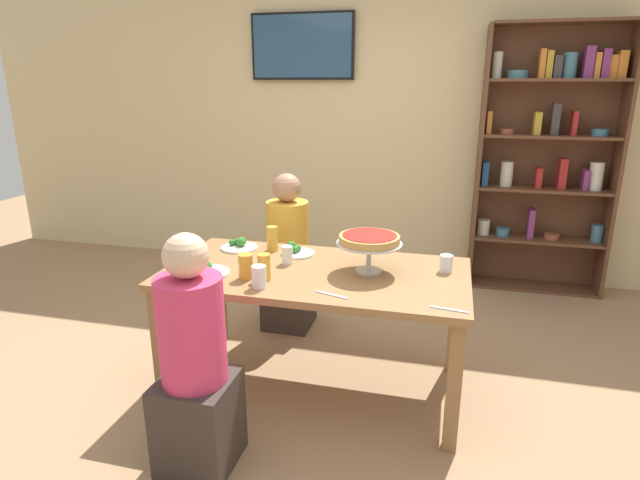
# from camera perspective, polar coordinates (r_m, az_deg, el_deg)

# --- Properties ---
(ground_plane) EXTENTS (12.00, 12.00, 0.00)m
(ground_plane) POSITION_cam_1_polar(r_m,az_deg,el_deg) (3.25, -0.45, -15.69)
(ground_plane) COLOR #9E7A56
(rear_partition) EXTENTS (8.00, 0.12, 2.80)m
(rear_partition) POSITION_cam_1_polar(r_m,az_deg,el_deg) (4.91, 6.22, 12.75)
(rear_partition) COLOR beige
(rear_partition) RESTS_ON ground_plane
(dining_table) EXTENTS (1.70, 0.88, 0.74)m
(dining_table) POSITION_cam_1_polar(r_m,az_deg,el_deg) (2.95, -0.48, -4.99)
(dining_table) COLOR olive
(dining_table) RESTS_ON ground_plane
(bookshelf) EXTENTS (1.10, 0.30, 2.21)m
(bookshelf) POSITION_cam_1_polar(r_m,az_deg,el_deg) (4.76, 23.71, 8.49)
(bookshelf) COLOR brown
(bookshelf) RESTS_ON ground_plane
(television) EXTENTS (0.95, 0.05, 0.57)m
(television) POSITION_cam_1_polar(r_m,az_deg,el_deg) (4.96, -1.96, 20.54)
(television) COLOR black
(diner_near_left) EXTENTS (0.34, 0.34, 1.15)m
(diner_near_left) POSITION_cam_1_polar(r_m,az_deg,el_deg) (2.50, -13.62, -13.89)
(diner_near_left) COLOR #382D28
(diner_near_left) RESTS_ON ground_plane
(diner_far_left) EXTENTS (0.34, 0.34, 1.15)m
(diner_far_left) POSITION_cam_1_polar(r_m,az_deg,el_deg) (3.78, -3.52, -2.56)
(diner_far_left) COLOR #382D28
(diner_far_left) RESTS_ON ground_plane
(deep_dish_pizza_stand) EXTENTS (0.36, 0.36, 0.22)m
(deep_dish_pizza_stand) POSITION_cam_1_polar(r_m,az_deg,el_deg) (2.85, 5.46, -0.14)
(deep_dish_pizza_stand) COLOR silver
(deep_dish_pizza_stand) RESTS_ON dining_table
(salad_plate_near_diner) EXTENTS (0.25, 0.25, 0.07)m
(salad_plate_near_diner) POSITION_cam_1_polar(r_m,az_deg,el_deg) (2.93, -12.40, -3.38)
(salad_plate_near_diner) COLOR white
(salad_plate_near_diner) RESTS_ON dining_table
(salad_plate_far_diner) EXTENTS (0.23, 0.23, 0.07)m
(salad_plate_far_diner) POSITION_cam_1_polar(r_m,az_deg,el_deg) (3.33, -8.86, -0.58)
(salad_plate_far_diner) COLOR white
(salad_plate_far_diner) RESTS_ON dining_table
(salad_plate_spare) EXTENTS (0.21, 0.21, 0.07)m
(salad_plate_spare) POSITION_cam_1_polar(r_m,az_deg,el_deg) (3.19, -2.64, -1.22)
(salad_plate_spare) COLOR white
(salad_plate_spare) RESTS_ON dining_table
(beer_glass_amber_tall) EXTENTS (0.07, 0.07, 0.16)m
(beer_glass_amber_tall) POSITION_cam_1_polar(r_m,az_deg,el_deg) (3.25, -5.29, 0.16)
(beer_glass_amber_tall) COLOR gold
(beer_glass_amber_tall) RESTS_ON dining_table
(beer_glass_amber_short) EXTENTS (0.08, 0.08, 0.14)m
(beer_glass_amber_short) POSITION_cam_1_polar(r_m,az_deg,el_deg) (2.81, -8.18, -2.90)
(beer_glass_amber_short) COLOR gold
(beer_glass_amber_short) RESTS_ON dining_table
(beer_glass_amber_spare) EXTENTS (0.07, 0.07, 0.14)m
(beer_glass_amber_spare) POSITION_cam_1_polar(r_m,az_deg,el_deg) (2.78, -6.17, -2.98)
(beer_glass_amber_spare) COLOR gold
(beer_glass_amber_spare) RESTS_ON dining_table
(water_glass_clear_near) EXTENTS (0.08, 0.08, 0.12)m
(water_glass_clear_near) POSITION_cam_1_polar(r_m,az_deg,el_deg) (2.68, -6.74, -4.04)
(water_glass_clear_near) COLOR white
(water_glass_clear_near) RESTS_ON dining_table
(water_glass_clear_far) EXTENTS (0.07, 0.07, 0.10)m
(water_glass_clear_far) POSITION_cam_1_polar(r_m,az_deg,el_deg) (2.97, 13.72, -2.52)
(water_glass_clear_far) COLOR white
(water_glass_clear_far) RESTS_ON dining_table
(water_glass_clear_spare) EXTENTS (0.07, 0.07, 0.11)m
(water_glass_clear_spare) POSITION_cam_1_polar(r_m,az_deg,el_deg) (3.01, -3.64, -1.66)
(water_glass_clear_spare) COLOR white
(water_glass_clear_spare) RESTS_ON dining_table
(cutlery_fork_near) EXTENTS (0.18, 0.07, 0.00)m
(cutlery_fork_near) POSITION_cam_1_polar(r_m,az_deg,el_deg) (2.59, 1.31, -6.06)
(cutlery_fork_near) COLOR silver
(cutlery_fork_near) RESTS_ON dining_table
(cutlery_knife_near) EXTENTS (0.18, 0.04, 0.00)m
(cutlery_knife_near) POSITION_cam_1_polar(r_m,az_deg,el_deg) (2.50, 14.00, -7.43)
(cutlery_knife_near) COLOR silver
(cutlery_knife_near) RESTS_ON dining_table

